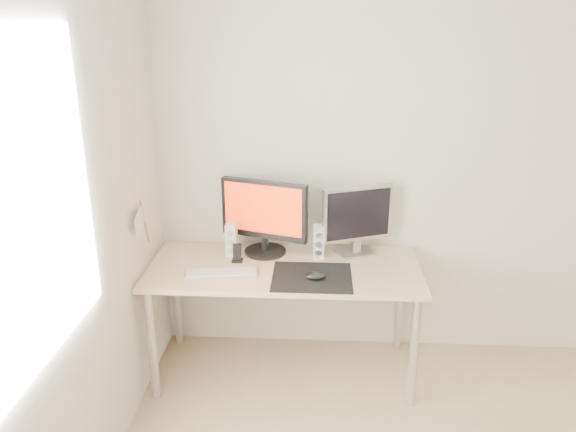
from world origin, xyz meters
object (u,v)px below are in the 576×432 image
object	(u,v)px
main_monitor	(264,215)
speaker_right	(319,242)
phone_dock	(237,256)
desk	(284,278)
keyboard	(221,273)
speaker_left	(231,240)
second_monitor	(357,217)
mouse	(316,276)

from	to	relation	value
main_monitor	speaker_right	world-z (taller)	main_monitor
speaker_right	phone_dock	xyz separation A→B (m)	(-0.49, -0.09, -0.07)
desk	keyboard	distance (m)	0.39
desk	speaker_left	xyz separation A→B (m)	(-0.33, 0.13, 0.18)
main_monitor	speaker_left	xyz separation A→B (m)	(-0.20, -0.05, -0.15)
second_monitor	speaker_right	bearing A→B (deg)	-163.18
desk	main_monitor	bearing A→B (deg)	126.09
mouse	speaker_right	size ratio (longest dim) A/B	0.55
mouse	desk	size ratio (longest dim) A/B	0.07
mouse	phone_dock	bearing A→B (deg)	154.93
mouse	main_monitor	size ratio (longest dim) A/B	0.21
second_monitor	speaker_right	distance (m)	0.28
main_monitor	second_monitor	distance (m)	0.56
speaker_left	keyboard	world-z (taller)	speaker_left
mouse	keyboard	xyz separation A→B (m)	(-0.54, 0.04, -0.02)
speaker_right	mouse	bearing A→B (deg)	-92.94
keyboard	mouse	bearing A→B (deg)	-4.56
main_monitor	phone_dock	size ratio (longest dim) A/B	4.67
speaker_right	keyboard	bearing A→B (deg)	-154.31
keyboard	phone_dock	size ratio (longest dim) A/B	3.76
speaker_left	speaker_right	size ratio (longest dim) A/B	1.00
main_monitor	phone_dock	xyz separation A→B (m)	(-0.15, -0.14, -0.22)
mouse	desk	bearing A→B (deg)	136.69
mouse	main_monitor	bearing A→B (deg)	131.71
main_monitor	keyboard	world-z (taller)	main_monitor
speaker_left	desk	bearing A→B (deg)	-21.95
second_monitor	speaker_right	world-z (taller)	second_monitor
mouse	phone_dock	distance (m)	0.52
second_monitor	keyboard	world-z (taller)	second_monitor
second_monitor	keyboard	distance (m)	0.88
speaker_left	keyboard	bearing A→B (deg)	-94.59
speaker_left	speaker_right	world-z (taller)	same
mouse	speaker_left	distance (m)	0.61
second_monitor	speaker_right	xyz separation A→B (m)	(-0.23, -0.07, -0.14)
second_monitor	desk	bearing A→B (deg)	-154.69
mouse	speaker_left	size ratio (longest dim) A/B	0.55
main_monitor	speaker_right	distance (m)	0.37
keyboard	phone_dock	distance (m)	0.19
desk	speaker_right	xyz separation A→B (m)	(0.20, 0.13, 0.18)
speaker_left	speaker_right	xyz separation A→B (m)	(0.53, 0.00, 0.00)
speaker_right	keyboard	distance (m)	0.62
mouse	keyboard	distance (m)	0.54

